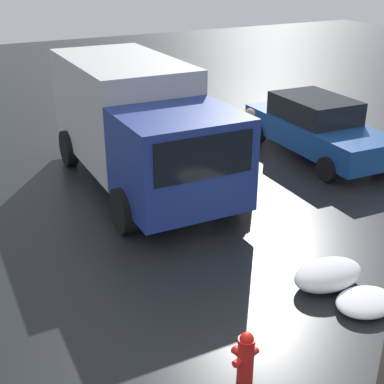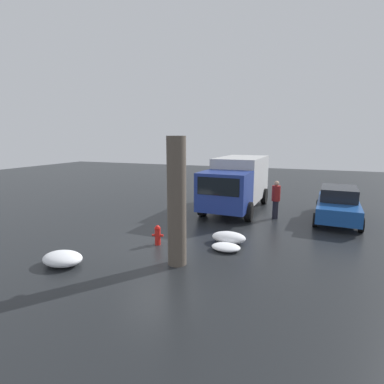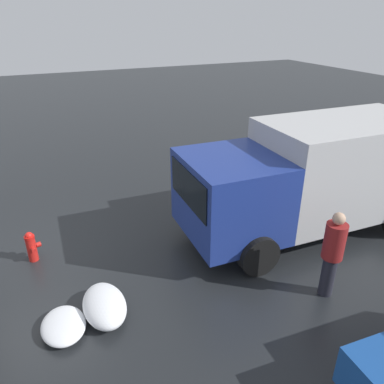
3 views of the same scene
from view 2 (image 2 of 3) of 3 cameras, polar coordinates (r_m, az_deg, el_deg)
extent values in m
plane|color=black|center=(11.10, -6.51, -9.92)|extent=(60.00, 60.00, 0.00)
cylinder|color=red|center=(11.00, -6.54, -8.54)|extent=(0.21, 0.21, 0.57)
cylinder|color=red|center=(10.90, -6.58, -6.96)|extent=(0.22, 0.22, 0.07)
sphere|color=red|center=(10.89, -6.58, -6.78)|extent=(0.18, 0.18, 0.18)
cylinder|color=red|center=(11.12, -6.34, -7.95)|extent=(0.12, 0.13, 0.11)
cylinder|color=red|center=(11.02, -7.34, -8.15)|extent=(0.11, 0.12, 0.09)
cylinder|color=red|center=(10.94, -5.76, -8.25)|extent=(0.11, 0.12, 0.09)
cylinder|color=brown|center=(8.89, -2.93, -1.95)|extent=(0.57, 0.57, 3.88)
cylinder|color=brown|center=(8.95, -2.33, 5.18)|extent=(0.65, 0.16, 0.52)
cube|color=navy|center=(14.17, 6.26, 0.19)|extent=(2.13, 2.37, 1.80)
cube|color=black|center=(13.14, 4.95, 1.02)|extent=(0.10, 1.93, 0.79)
cube|color=#BCBCBC|center=(17.10, 9.36, 2.71)|extent=(4.26, 2.45, 2.31)
cylinder|color=black|center=(14.17, 10.75, -3.66)|extent=(0.91, 0.31, 0.90)
cylinder|color=black|center=(14.81, 2.06, -2.87)|extent=(0.91, 0.31, 0.90)
cylinder|color=black|center=(18.06, 13.60, -0.76)|extent=(0.91, 0.31, 0.90)
cylinder|color=black|center=(18.57, 6.61, -0.23)|extent=(0.91, 0.31, 0.90)
cylinder|color=#23232D|center=(14.87, 15.58, -3.26)|extent=(0.27, 0.27, 0.87)
cylinder|color=maroon|center=(14.71, 15.73, -0.25)|extent=(0.40, 0.40, 0.72)
sphere|color=tan|center=(14.63, 15.82, 1.60)|extent=(0.24, 0.24, 0.24)
cube|color=#194793|center=(15.57, 26.01, -2.61)|extent=(4.69, 2.03, 0.65)
cube|color=black|center=(15.68, 26.17, -0.23)|extent=(2.29, 1.67, 0.59)
cylinder|color=black|center=(14.18, 29.54, -5.46)|extent=(0.61, 0.24, 0.60)
cylinder|color=black|center=(14.12, 22.45, -4.94)|extent=(0.61, 0.24, 0.60)
cylinder|color=black|center=(17.21, 28.75, -2.80)|extent=(0.61, 0.24, 0.60)
cylinder|color=black|center=(17.16, 22.93, -2.38)|extent=(0.61, 0.24, 0.60)
ellipsoid|color=white|center=(11.20, 7.02, -8.59)|extent=(0.77, 1.25, 0.42)
ellipsoid|color=white|center=(10.53, 6.48, -10.39)|extent=(0.76, 1.00, 0.23)
ellipsoid|color=white|center=(10.11, -23.44, -11.56)|extent=(0.97, 1.27, 0.41)
camera|label=1|loc=(9.48, -38.47, 15.01)|focal=50.00mm
camera|label=3|loc=(10.10, 39.46, 15.12)|focal=35.00mm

